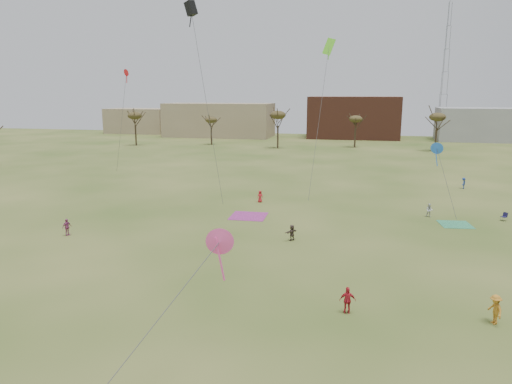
# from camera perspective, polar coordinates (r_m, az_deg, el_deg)

# --- Properties ---
(ground) EXTENTS (260.00, 260.00, 0.00)m
(ground) POSITION_cam_1_polar(r_m,az_deg,el_deg) (27.10, -5.91, -16.74)
(ground) COLOR #2E4A17
(ground) RESTS_ON ground
(spectator_fore_a) EXTENTS (1.02, 0.54, 1.66)m
(spectator_fore_a) POSITION_cam_1_polar(r_m,az_deg,el_deg) (29.27, 11.10, -12.82)
(spectator_fore_a) COLOR red
(spectator_fore_a) RESTS_ON ground
(spectator_fore_c) EXTENTS (1.16, 1.34, 1.46)m
(spectator_fore_c) POSITION_cam_1_polar(r_m,az_deg,el_deg) (42.21, 4.40, -4.96)
(spectator_fore_c) COLOR #4E3E38
(spectator_fore_c) RESTS_ON ground
(flyer_mid_b) EXTENTS (0.99, 1.29, 1.76)m
(flyer_mid_b) POSITION_cam_1_polar(r_m,az_deg,el_deg) (30.76, 27.11, -12.61)
(flyer_mid_b) COLOR #B67522
(flyer_mid_b) RESTS_ON ground
(spectator_mid_d) EXTENTS (0.66, 1.01, 1.60)m
(spectator_mid_d) POSITION_cam_1_polar(r_m,az_deg,el_deg) (46.95, -22.05, -3.98)
(spectator_mid_d) COLOR #A2437B
(spectator_mid_d) RESTS_ON ground
(spectator_mid_e) EXTENTS (0.78, 0.65, 1.46)m
(spectator_mid_e) POSITION_cam_1_polar(r_m,az_deg,el_deg) (53.26, 20.37, -2.11)
(spectator_mid_e) COLOR silver
(spectator_mid_e) RESTS_ON ground
(flyer_far_b) EXTENTS (0.84, 0.77, 1.44)m
(flyer_far_b) POSITION_cam_1_polar(r_m,az_deg,el_deg) (56.65, 0.50, -0.54)
(flyer_far_b) COLOR red
(flyer_far_b) RESTS_ON ground
(flyer_far_c) EXTENTS (0.91, 1.13, 1.53)m
(flyer_far_c) POSITION_cam_1_polar(r_m,az_deg,el_deg) (70.92, 23.97, 0.99)
(flyer_far_c) COLOR navy
(flyer_far_c) RESTS_ON ground
(blanket_plum) EXTENTS (3.93, 3.93, 0.03)m
(blanket_plum) POSITION_cam_1_polar(r_m,az_deg,el_deg) (50.41, -0.92, -2.97)
(blanket_plum) COLOR #992F81
(blanket_plum) RESTS_ON ground
(blanket_olive) EXTENTS (3.35, 3.35, 0.03)m
(blanket_olive) POSITION_cam_1_polar(r_m,az_deg,el_deg) (51.36, 23.12, -3.67)
(blanket_olive) COLOR #338D60
(blanket_olive) RESTS_ON ground
(camp_chair_right) EXTENTS (0.74, 0.74, 0.87)m
(camp_chair_right) POSITION_cam_1_polar(r_m,az_deg,el_deg) (54.99, 27.96, -2.85)
(camp_chair_right) COLOR #18163D
(camp_chair_right) RESTS_ON ground
(kites_aloft) EXTENTS (69.68, 59.00, 21.39)m
(kites_aloft) POSITION_cam_1_polar(r_m,az_deg,el_deg) (44.20, -5.34, 16.06)
(kites_aloft) COLOR #E14793
(kites_aloft) RESTS_ON ground
(tree_line) EXTENTS (117.44, 49.32, 8.91)m
(tree_line) POSITION_cam_1_polar(r_m,az_deg,el_deg) (102.31, 6.91, 8.57)
(tree_line) COLOR #3A2B1E
(tree_line) RESTS_ON ground
(building_tan) EXTENTS (32.00, 14.00, 10.00)m
(building_tan) POSITION_cam_1_polar(r_m,az_deg,el_deg) (144.20, -4.51, 8.75)
(building_tan) COLOR #937F60
(building_tan) RESTS_ON ground
(building_brick) EXTENTS (26.00, 16.00, 12.00)m
(building_brick) POSITION_cam_1_polar(r_m,az_deg,el_deg) (142.65, 11.84, 8.90)
(building_brick) COLOR brown
(building_brick) RESTS_ON ground
(building_grey) EXTENTS (24.00, 12.00, 9.00)m
(building_grey) POSITION_cam_1_polar(r_m,az_deg,el_deg) (144.33, 25.93, 7.40)
(building_grey) COLOR gray
(building_grey) RESTS_ON ground
(building_tan_west) EXTENTS (20.00, 12.00, 8.00)m
(building_tan_west) POSITION_cam_1_polar(r_m,az_deg,el_deg) (162.04, -14.04, 8.43)
(building_tan_west) COLOR #937F60
(building_tan_west) RESTS_ON ground
(radio_tower) EXTENTS (1.51, 1.72, 41.00)m
(radio_tower) POSITION_cam_1_polar(r_m,az_deg,el_deg) (149.23, 22.02, 13.51)
(radio_tower) COLOR #9EA3A8
(radio_tower) RESTS_ON ground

